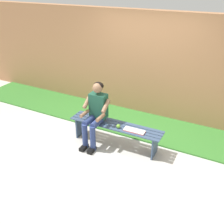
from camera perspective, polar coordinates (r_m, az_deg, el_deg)
name	(u,v)px	position (r m, az deg, el deg)	size (l,w,h in m)	color
ground_plane	(36,155)	(5.26, -16.44, -9.10)	(10.00, 7.00, 0.04)	beige
grass_strip	(137,119)	(6.17, 5.48, -1.59)	(9.00, 1.59, 0.03)	#387A2D
brick_wall	(128,62)	(6.32, 3.54, 11.03)	(9.50, 0.24, 2.42)	#B27A51
bench_near	(115,129)	(5.10, 0.78, -3.84)	(1.90, 0.41, 0.47)	#384C6B
person_seated	(95,112)	(5.02, -3.70, 0.04)	(0.50, 0.69, 1.27)	#1E513D
apple	(118,126)	(4.92, 1.41, -3.17)	(0.08, 0.08, 0.08)	#72B738
book_open	(134,131)	(4.85, 5.00, -4.16)	(0.41, 0.16, 0.02)	white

